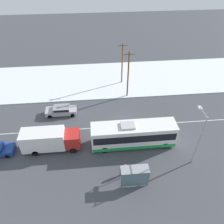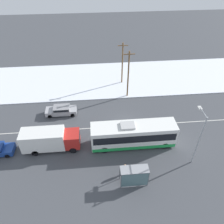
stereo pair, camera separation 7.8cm
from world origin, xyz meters
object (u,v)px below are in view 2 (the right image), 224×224
at_px(city_bus, 133,135).
at_px(pedestrian_at_stop, 125,168).
at_px(box_truck, 49,139).
at_px(streetlamp, 199,134).
at_px(utility_pole_roadside, 128,74).
at_px(utility_pole_snowlot, 122,63).
at_px(sedan_car, 61,110).
at_px(bus_shelter, 135,175).

bearing_deg(city_bus, pedestrian_at_stop, -110.55).
xyz_separation_m(city_bus, box_truck, (-10.82, 0.23, -0.04)).
xyz_separation_m(box_truck, streetlamp, (17.60, -3.53, 2.93)).
distance_m(city_bus, streetlamp, 8.08).
bearing_deg(city_bus, utility_pole_roadside, 85.36).
bearing_deg(streetlamp, utility_pole_snowlot, 108.25).
height_order(sedan_car, bus_shelter, bus_shelter).
distance_m(box_truck, bus_shelter, 11.77).
distance_m(sedan_car, pedestrian_at_stop, 14.51).
xyz_separation_m(sedan_car, utility_pole_snowlot, (10.58, 8.42, 3.31)).
xyz_separation_m(city_bus, bus_shelter, (-0.87, -6.06, -0.06)).
xyz_separation_m(city_bus, utility_pole_roadside, (0.91, 11.22, 2.59)).
distance_m(pedestrian_at_stop, streetlamp, 9.33).
distance_m(city_bus, utility_pole_roadside, 11.55).
height_order(pedestrian_at_stop, utility_pole_snowlot, utility_pole_snowlot).
relative_size(pedestrian_at_stop, streetlamp, 0.23).
bearing_deg(pedestrian_at_stop, city_bus, 69.45).
height_order(sedan_car, streetlamp, streetlamp).
bearing_deg(bus_shelter, utility_pole_roadside, 84.13).
distance_m(box_truck, pedestrian_at_stop, 10.32).
bearing_deg(utility_pole_snowlot, city_bus, -91.91).
relative_size(city_bus, streetlamp, 1.48).
relative_size(sedan_car, streetlamp, 0.64).
xyz_separation_m(box_truck, sedan_car, (0.76, 7.05, -0.91)).
bearing_deg(sedan_car, bus_shelter, 124.54).
xyz_separation_m(bus_shelter, streetlamp, (7.65, 2.77, 2.94)).
distance_m(box_truck, utility_pole_snowlot, 19.33).
relative_size(box_truck, sedan_car, 1.54).
bearing_deg(bus_shelter, box_truck, 147.69).
relative_size(city_bus, sedan_car, 2.31).
height_order(bus_shelter, utility_pole_snowlot, utility_pole_snowlot).
xyz_separation_m(utility_pole_roadside, utility_pole_snowlot, (-0.39, 4.48, -0.23)).
relative_size(bus_shelter, utility_pole_roadside, 0.38).
relative_size(box_truck, pedestrian_at_stop, 4.33).
distance_m(sedan_car, streetlamp, 20.25).
distance_m(pedestrian_at_stop, utility_pole_snowlot, 20.65).
bearing_deg(utility_pole_snowlot, box_truck, -126.25).
distance_m(city_bus, sedan_car, 12.45).
bearing_deg(sedan_car, utility_pole_snowlot, -141.49).
relative_size(sedan_car, bus_shelter, 1.53).
bearing_deg(city_bus, bus_shelter, -98.14).
height_order(pedestrian_at_stop, streetlamp, streetlamp).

